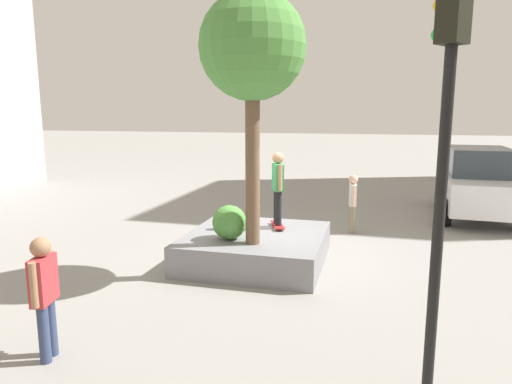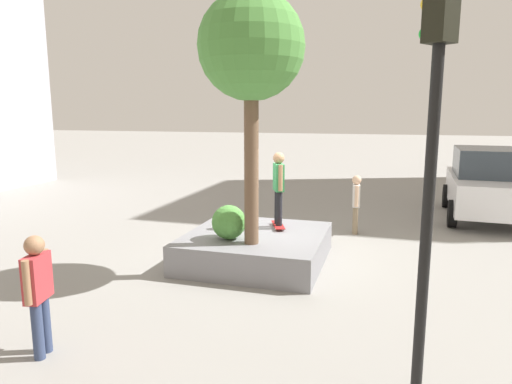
% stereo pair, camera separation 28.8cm
% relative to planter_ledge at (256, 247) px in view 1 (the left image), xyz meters
% --- Properties ---
extents(ground_plane, '(120.00, 120.00, 0.00)m').
position_rel_planter_ledge_xyz_m(ground_plane, '(-0.48, 0.23, -0.31)').
color(ground_plane, gray).
extents(planter_ledge, '(2.94, 2.88, 0.63)m').
position_rel_planter_ledge_xyz_m(planter_ledge, '(0.00, 0.00, 0.00)').
color(planter_ledge, gray).
rests_on(planter_ledge, ground).
extents(plaza_tree, '(2.00, 2.00, 4.76)m').
position_rel_planter_ledge_xyz_m(plaza_tree, '(0.74, 0.12, 4.01)').
color(plaza_tree, brown).
rests_on(plaza_tree, planter_ledge).
extents(boxwood_shrub, '(0.70, 0.70, 0.70)m').
position_rel_planter_ledge_xyz_m(boxwood_shrub, '(0.57, -0.41, 0.66)').
color(boxwood_shrub, '#4C8C3D').
rests_on(boxwood_shrub, planter_ledge).
extents(skateboard, '(0.82, 0.49, 0.07)m').
position_rel_planter_ledge_xyz_m(skateboard, '(-0.61, 0.34, 0.37)').
color(skateboard, '#A51E1E').
rests_on(skateboard, planter_ledge).
extents(skateboarder, '(0.51, 0.35, 1.62)m').
position_rel_planter_ledge_xyz_m(skateboarder, '(-0.61, 0.34, 1.32)').
color(skateboarder, black).
rests_on(skateboarder, skateboard).
extents(police_car, '(4.66, 2.34, 2.12)m').
position_rel_planter_ledge_xyz_m(police_car, '(-5.88, 5.48, 0.76)').
color(police_car, white).
rests_on(police_car, ground).
extents(traffic_light_corner, '(0.37, 0.37, 4.70)m').
position_rel_planter_ledge_xyz_m(traffic_light_corner, '(4.10, 3.06, 2.88)').
color(traffic_light_corner, black).
rests_on(traffic_light_corner, ground).
extents(bystander_watching, '(0.53, 0.24, 1.56)m').
position_rel_planter_ledge_xyz_m(bystander_watching, '(-2.96, 1.88, 0.59)').
color(bystander_watching, '#847056').
rests_on(bystander_watching, ground).
extents(passerby_with_bag, '(0.55, 0.28, 1.64)m').
position_rel_planter_ledge_xyz_m(passerby_with_bag, '(4.48, -1.63, 0.63)').
color(passerby_with_bag, navy).
rests_on(passerby_with_bag, ground).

